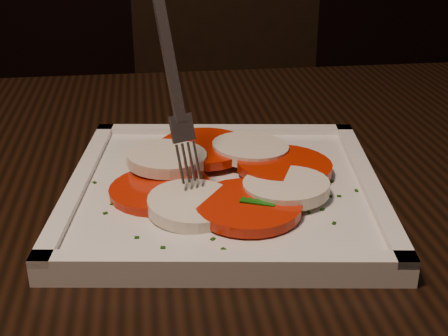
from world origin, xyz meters
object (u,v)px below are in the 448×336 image
at_px(fork, 167,69).
at_px(table, 274,280).
at_px(chair, 230,114).
at_px(plate, 224,192).

bearing_deg(fork, table, -17.26).
relative_size(table, chair, 1.31).
relative_size(table, plate, 4.65).
xyz_separation_m(table, fork, (-0.10, -0.01, 0.22)).
relative_size(chair, plate, 3.54).
bearing_deg(chair, fork, -99.66).
xyz_separation_m(plate, fork, (-0.04, 0.00, 0.11)).
distance_m(plate, fork, 0.12).
xyz_separation_m(chair, fork, (-0.19, -0.83, 0.33)).
distance_m(table, chair, 0.83).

